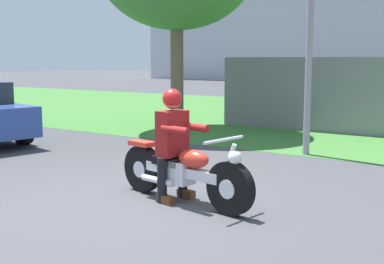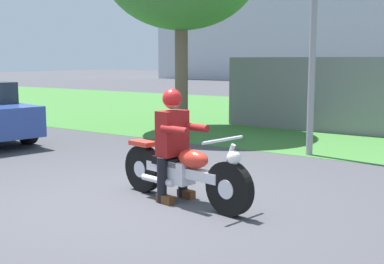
{
  "view_description": "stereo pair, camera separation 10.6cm",
  "coord_description": "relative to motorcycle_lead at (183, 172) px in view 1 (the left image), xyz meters",
  "views": [
    {
      "loc": [
        3.89,
        -4.53,
        1.74
      ],
      "look_at": [
        0.47,
        0.55,
        0.85
      ],
      "focal_mm": 46.8,
      "sensor_mm": 36.0,
      "label": 1
    },
    {
      "loc": [
        3.98,
        -4.47,
        1.74
      ],
      "look_at": [
        0.47,
        0.55,
        0.85
      ],
      "focal_mm": 46.8,
      "sensor_mm": 36.0,
      "label": 2
    }
  ],
  "objects": [
    {
      "name": "motorcycle_lead",
      "position": [
        0.0,
        0.0,
        0.0
      ],
      "size": [
        2.1,
        0.69,
        0.87
      ],
      "rotation": [
        0.0,
        0.0,
        -0.17
      ],
      "color": "black",
      "rests_on": "ground"
    },
    {
      "name": "grass_verge",
      "position": [
        -0.48,
        9.63,
        -0.38
      ],
      "size": [
        60.0,
        12.0,
        0.01
      ],
      "primitive_type": "cube",
      "color": "#3D7533",
      "rests_on": "ground"
    },
    {
      "name": "fence_segment",
      "position": [
        0.13,
        6.79,
        0.52
      ],
      "size": [
        7.0,
        0.06,
        1.8
      ],
      "primitive_type": "cube",
      "color": "slate",
      "rests_on": "ground"
    },
    {
      "name": "ground",
      "position": [
        -0.48,
        -0.35,
        -0.38
      ],
      "size": [
        120.0,
        120.0,
        0.0
      ],
      "primitive_type": "plane",
      "color": "#424247"
    },
    {
      "name": "rider_lead",
      "position": [
        -0.17,
        0.03,
        0.43
      ],
      "size": [
        0.6,
        0.52,
        1.39
      ],
      "rotation": [
        0.0,
        0.0,
        -0.17
      ],
      "color": "black",
      "rests_on": "ground"
    }
  ]
}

